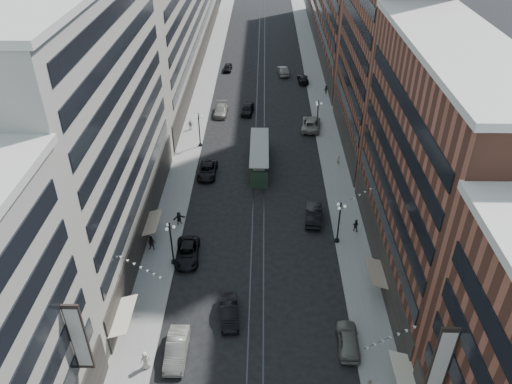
# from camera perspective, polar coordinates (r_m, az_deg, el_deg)

# --- Properties ---
(ground) EXTENTS (220.00, 220.00, 0.00)m
(ground) POSITION_cam_1_polar(r_m,az_deg,el_deg) (82.05, 0.46, 6.83)
(ground) COLOR black
(ground) RESTS_ON ground
(sidewalk_west) EXTENTS (4.00, 180.00, 0.15)m
(sidewalk_west) POSITION_cam_1_polar(r_m,az_deg,el_deg) (91.77, -6.47, 9.71)
(sidewalk_west) COLOR gray
(sidewalk_west) RESTS_ON ground
(sidewalk_east) EXTENTS (4.00, 180.00, 0.15)m
(sidewalk_east) POSITION_cam_1_polar(r_m,az_deg,el_deg) (91.65, 7.51, 9.60)
(sidewalk_east) COLOR gray
(sidewalk_east) RESTS_ON ground
(rail_west) EXTENTS (0.12, 180.00, 0.02)m
(rail_west) POSITION_cam_1_polar(r_m,az_deg,el_deg) (91.08, 0.07, 9.69)
(rail_west) COLOR #2D2D33
(rail_west) RESTS_ON ground
(rail_east) EXTENTS (0.12, 180.00, 0.02)m
(rail_east) POSITION_cam_1_polar(r_m,az_deg,el_deg) (91.08, 0.96, 9.68)
(rail_east) COLOR #2D2D33
(rail_east) RESTS_ON ground
(building_west_mid) EXTENTS (8.00, 36.00, 28.00)m
(building_west_mid) POSITION_cam_1_polar(r_m,az_deg,el_deg) (54.53, -18.06, 6.90)
(building_west_mid) COLOR gray
(building_west_mid) RESTS_ON ground
(building_east_mid) EXTENTS (8.00, 30.00, 24.00)m
(building_east_mid) POSITION_cam_1_polar(r_m,az_deg,el_deg) (50.97, 19.66, 2.04)
(building_east_mid) COLOR brown
(building_east_mid) RESTS_ON ground
(building_east_tower) EXTENTS (8.00, 26.00, 42.00)m
(building_east_tower) POSITION_cam_1_polar(r_m,az_deg,el_deg) (72.91, 14.86, 19.93)
(building_east_tower) COLOR brown
(building_east_tower) RESTS_ON ground
(lamppost_sw_far) EXTENTS (1.03, 1.14, 5.52)m
(lamppost_sw_far) POSITION_cam_1_polar(r_m,az_deg,el_deg) (54.29, -9.65, -5.66)
(lamppost_sw_far) COLOR black
(lamppost_sw_far) RESTS_ON sidewalk_west
(lamppost_sw_mid) EXTENTS (1.03, 1.14, 5.52)m
(lamppost_sw_mid) POSITION_cam_1_polar(r_m,az_deg,el_deg) (76.81, -6.50, 7.21)
(lamppost_sw_mid) COLOR black
(lamppost_sw_mid) RESTS_ON sidewalk_west
(lamppost_se_far) EXTENTS (1.03, 1.14, 5.52)m
(lamppost_se_far) POSITION_cam_1_polar(r_m,az_deg,el_deg) (57.22, 9.47, -3.30)
(lamppost_se_far) COLOR black
(lamppost_se_far) RESTS_ON sidewalk_east
(lamppost_se_mid) EXTENTS (1.03, 1.14, 5.52)m
(lamppost_se_mid) POSITION_cam_1_polar(r_m,az_deg,el_deg) (81.16, 7.05, 8.68)
(lamppost_se_mid) COLOR black
(lamppost_se_mid) RESTS_ON sidewalk_east
(streetcar) EXTENTS (2.62, 11.86, 3.28)m
(streetcar) POSITION_cam_1_polar(r_m,az_deg,el_deg) (71.78, 0.38, 3.99)
(streetcar) COLOR #253A28
(streetcar) RESTS_ON ground
(car_1) EXTENTS (1.79, 5.11, 1.68)m
(car_1) POSITION_cam_1_polar(r_m,az_deg,el_deg) (47.07, -9.07, -17.31)
(car_1) COLOR gray
(car_1) RESTS_ON ground
(car_2) EXTENTS (2.84, 5.63, 1.53)m
(car_2) POSITION_cam_1_polar(r_m,az_deg,el_deg) (56.31, -7.85, -6.89)
(car_2) COLOR black
(car_2) RESTS_ON ground
(car_4) EXTENTS (2.11, 4.91, 1.65)m
(car_4) POSITION_cam_1_polar(r_m,az_deg,el_deg) (47.94, 10.48, -16.28)
(car_4) COLOR #67655B
(car_4) RESTS_ON ground
(car_5) EXTENTS (2.17, 4.97, 1.59)m
(car_5) POSITION_cam_1_polar(r_m,az_deg,el_deg) (49.52, -3.07, -13.53)
(car_5) COLOR black
(car_5) RESTS_ON ground
(pedestrian_1) EXTENTS (1.04, 0.83, 1.88)m
(pedestrian_1) POSITION_cam_1_polar(r_m,az_deg,el_deg) (46.49, -12.52, -18.24)
(pedestrian_1) COLOR beige
(pedestrian_1) RESTS_ON sidewalk_west
(pedestrian_2) EXTENTS (0.92, 0.52, 1.88)m
(pedestrian_2) POSITION_cam_1_polar(r_m,az_deg,el_deg) (57.76, -11.83, -5.74)
(pedestrian_2) COLOR black
(pedestrian_2) RESTS_ON sidewalk_west
(car_7) EXTENTS (2.65, 5.51, 1.51)m
(car_7) POSITION_cam_1_polar(r_m,az_deg,el_deg) (70.47, -5.59, 2.49)
(car_7) COLOR black
(car_7) RESTS_ON ground
(car_8) EXTENTS (2.26, 5.45, 1.58)m
(car_8) POSITION_cam_1_polar(r_m,az_deg,el_deg) (88.23, -4.04, 9.33)
(car_8) COLOR gray
(car_8) RESTS_ON ground
(car_9) EXTENTS (1.86, 4.13, 1.38)m
(car_9) POSITION_cam_1_polar(r_m,az_deg,el_deg) (108.31, -3.26, 14.03)
(car_9) COLOR black
(car_9) RESTS_ON ground
(car_10) EXTENTS (2.42, 5.47, 1.74)m
(car_10) POSITION_cam_1_polar(r_m,az_deg,el_deg) (61.67, 6.59, -2.54)
(car_10) COLOR black
(car_10) RESTS_ON ground
(car_11) EXTENTS (3.67, 6.60, 1.75)m
(car_11) POSITION_cam_1_polar(r_m,az_deg,el_deg) (83.45, 6.30, 7.77)
(car_11) COLOR gray
(car_11) RESTS_ON ground
(car_12) EXTENTS (2.19, 5.04, 1.44)m
(car_12) POSITION_cam_1_polar(r_m,az_deg,el_deg) (102.34, 5.39, 12.75)
(car_12) COLOR black
(car_12) RESTS_ON ground
(car_13) EXTENTS (2.52, 5.02, 1.64)m
(car_13) POSITION_cam_1_polar(r_m,az_deg,el_deg) (88.36, -0.97, 9.47)
(car_13) COLOR black
(car_13) RESTS_ON ground
(car_14) EXTENTS (2.44, 5.30, 1.68)m
(car_14) POSITION_cam_1_polar(r_m,az_deg,el_deg) (105.96, 3.10, 13.67)
(car_14) COLOR #66655B
(car_14) RESTS_ON ground
(pedestrian_5) EXTENTS (1.62, 1.05, 1.70)m
(pedestrian_5) POSITION_cam_1_polar(r_m,az_deg,el_deg) (61.11, -8.79, -2.98)
(pedestrian_5) COLOR black
(pedestrian_5) RESTS_ON sidewalk_west
(pedestrian_6) EXTENTS (1.08, 0.77, 1.68)m
(pedestrian_6) POSITION_cam_1_polar(r_m,az_deg,el_deg) (82.95, -7.50, 7.61)
(pedestrian_6) COLOR #A19886
(pedestrian_6) RESTS_ON sidewalk_west
(pedestrian_7) EXTENTS (0.87, 0.73, 1.58)m
(pedestrian_7) POSITION_cam_1_polar(r_m,az_deg,el_deg) (60.55, 11.32, -3.75)
(pedestrian_7) COLOR black
(pedestrian_7) RESTS_ON sidewalk_east
(pedestrian_8) EXTENTS (0.70, 0.68, 1.63)m
(pedestrian_8) POSITION_cam_1_polar(r_m,az_deg,el_deg) (73.17, 9.36, 3.63)
(pedestrian_8) COLOR beige
(pedestrian_8) RESTS_ON sidewalk_east
(pedestrian_9) EXTENTS (1.08, 0.61, 1.57)m
(pedestrian_9) POSITION_cam_1_polar(r_m,az_deg,el_deg) (97.02, 8.02, 11.51)
(pedestrian_9) COLOR black
(pedestrian_9) RESTS_ON sidewalk_east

